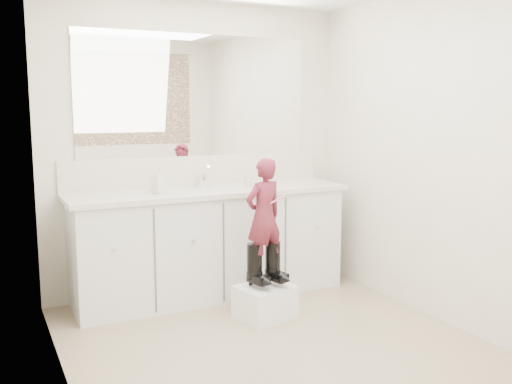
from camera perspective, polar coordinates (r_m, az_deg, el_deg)
floor at (r=3.80m, az=2.67°, el=-15.58°), size 3.00×3.00×0.00m
wall_back at (r=4.84m, az=-5.90°, el=4.35°), size 2.60×0.00×2.60m
wall_front at (r=2.30m, az=21.32°, el=-0.82°), size 2.60×0.00×2.60m
wall_left at (r=3.07m, az=-18.91°, el=1.52°), size 0.00×3.00×3.00m
wall_right at (r=4.27m, az=18.26°, el=3.40°), size 0.00×3.00×3.00m
vanity_cabinet at (r=4.71m, az=-4.58°, el=-5.31°), size 2.20×0.55×0.85m
countertop at (r=4.61m, az=-4.57°, el=0.02°), size 2.28×0.58×0.04m
backsplash at (r=4.84m, az=-5.80°, el=2.15°), size 2.28×0.03×0.25m
mirror at (r=4.82m, az=-5.93°, el=9.56°), size 2.00×0.02×1.00m
dot_panel at (r=2.28m, az=21.76°, el=10.43°), size 2.00×0.01×1.20m
faucet at (r=4.75m, az=-5.32°, el=1.12°), size 0.08×0.08×0.10m
cup at (r=4.77m, az=-0.77°, el=1.15°), size 0.10×0.10×0.09m
soap_bottle at (r=4.46m, az=-9.69°, el=1.19°), size 0.12×0.12×0.20m
step_stool at (r=4.28m, az=0.90°, el=-10.95°), size 0.44×0.39×0.25m
boot_left at (r=4.17m, az=-0.14°, el=-7.34°), size 0.16×0.23×0.32m
boot_right at (r=4.24m, az=1.69°, el=-7.09°), size 0.16×0.23×0.32m
toddler at (r=4.12m, az=0.79°, el=-2.41°), size 0.34×0.26×0.84m
toothbrush at (r=4.06m, az=2.19°, el=-0.72°), size 0.14×0.04×0.06m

